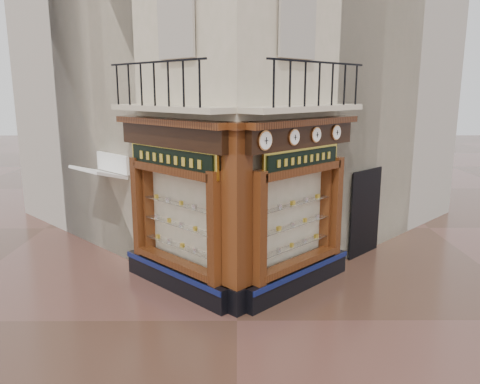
{
  "coord_description": "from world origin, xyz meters",
  "views": [
    {
      "loc": [
        0.02,
        -8.72,
        4.58
      ],
      "look_at": [
        0.07,
        2.0,
        2.25
      ],
      "focal_mm": 35.0,
      "sensor_mm": 36.0,
      "label": 1
    }
  ],
  "objects_px": {
    "awning": "(104,260)",
    "signboard_right": "(303,159)",
    "clock_b": "(294,137)",
    "clock_c": "(316,135)",
    "signboard_left": "(171,159)",
    "clock_d": "(336,132)",
    "clock_a": "(265,140)",
    "corner_pilaster": "(237,222)"
  },
  "relations": [
    {
      "from": "awning",
      "to": "signboard_right",
      "type": "bearing_deg",
      "value": -155.91
    },
    {
      "from": "awning",
      "to": "signboard_left",
      "type": "relative_size",
      "value": 0.69
    },
    {
      "from": "clock_d",
      "to": "signboard_right",
      "type": "distance_m",
      "value": 1.22
    },
    {
      "from": "corner_pilaster",
      "to": "signboard_left",
      "type": "bearing_deg",
      "value": 100.25
    },
    {
      "from": "corner_pilaster",
      "to": "clock_c",
      "type": "xyz_separation_m",
      "value": [
        1.75,
        1.15,
        1.67
      ]
    },
    {
      "from": "corner_pilaster",
      "to": "clock_b",
      "type": "xyz_separation_m",
      "value": [
        1.2,
        0.6,
        1.67
      ]
    },
    {
      "from": "corner_pilaster",
      "to": "awning",
      "type": "relative_size",
      "value": 2.61
    },
    {
      "from": "clock_b",
      "to": "clock_c",
      "type": "relative_size",
      "value": 1.01
    },
    {
      "from": "clock_a",
      "to": "signboard_left",
      "type": "relative_size",
      "value": 0.18
    },
    {
      "from": "clock_d",
      "to": "clock_a",
      "type": "bearing_deg",
      "value": 180.0
    },
    {
      "from": "clock_a",
      "to": "clock_c",
      "type": "distance_m",
      "value": 1.7
    },
    {
      "from": "clock_a",
      "to": "clock_b",
      "type": "xyz_separation_m",
      "value": [
        0.65,
        0.65,
        0.0
      ]
    },
    {
      "from": "clock_d",
      "to": "awning",
      "type": "relative_size",
      "value": 0.23
    },
    {
      "from": "clock_b",
      "to": "clock_d",
      "type": "height_order",
      "value": "clock_d"
    },
    {
      "from": "clock_c",
      "to": "signboard_right",
      "type": "xyz_separation_m",
      "value": [
        -0.29,
        -0.14,
        -0.52
      ]
    },
    {
      "from": "clock_d",
      "to": "awning",
      "type": "xyz_separation_m",
      "value": [
        -6.0,
        1.27,
        -3.62
      ]
    },
    {
      "from": "clock_b",
      "to": "clock_c",
      "type": "xyz_separation_m",
      "value": [
        0.55,
        0.55,
        -0.0
      ]
    },
    {
      "from": "clock_a",
      "to": "signboard_left",
      "type": "bearing_deg",
      "value": 107.18
    },
    {
      "from": "clock_b",
      "to": "clock_d",
      "type": "relative_size",
      "value": 0.98
    },
    {
      "from": "awning",
      "to": "clock_c",
      "type": "bearing_deg",
      "value": -153.59
    },
    {
      "from": "signboard_right",
      "to": "awning",
      "type": "bearing_deg",
      "value": 114.09
    },
    {
      "from": "clock_c",
      "to": "awning",
      "type": "distance_m",
      "value": 6.79
    },
    {
      "from": "awning",
      "to": "clock_a",
      "type": "bearing_deg",
      "value": -170.54
    },
    {
      "from": "clock_b",
      "to": "clock_c",
      "type": "height_order",
      "value": "clock_b"
    },
    {
      "from": "clock_d",
      "to": "signboard_right",
      "type": "height_order",
      "value": "clock_d"
    },
    {
      "from": "clock_a",
      "to": "awning",
      "type": "height_order",
      "value": "clock_a"
    },
    {
      "from": "awning",
      "to": "signboard_right",
      "type": "relative_size",
      "value": 0.8
    },
    {
      "from": "clock_d",
      "to": "signboard_right",
      "type": "bearing_deg",
      "value": 174.24
    },
    {
      "from": "clock_a",
      "to": "clock_d",
      "type": "distance_m",
      "value": 2.49
    },
    {
      "from": "clock_b",
      "to": "signboard_right",
      "type": "xyz_separation_m",
      "value": [
        0.26,
        0.42,
        -0.52
      ]
    },
    {
      "from": "clock_b",
      "to": "awning",
      "type": "xyz_separation_m",
      "value": [
        -4.89,
        2.38,
        -3.62
      ]
    },
    {
      "from": "clock_c",
      "to": "signboard_left",
      "type": "bearing_deg",
      "value": 137.44
    },
    {
      "from": "corner_pilaster",
      "to": "clock_b",
      "type": "distance_m",
      "value": 2.14
    },
    {
      "from": "corner_pilaster",
      "to": "clock_b",
      "type": "bearing_deg",
      "value": -18.56
    },
    {
      "from": "clock_a",
      "to": "clock_b",
      "type": "distance_m",
      "value": 0.92
    },
    {
      "from": "clock_a",
      "to": "clock_c",
      "type": "bearing_deg",
      "value": 0.0
    },
    {
      "from": "clock_a",
      "to": "clock_b",
      "type": "height_order",
      "value": "clock_a"
    },
    {
      "from": "signboard_left",
      "to": "signboard_right",
      "type": "xyz_separation_m",
      "value": [
        2.92,
        0.0,
        -0.0
      ]
    },
    {
      "from": "clock_d",
      "to": "signboard_left",
      "type": "bearing_deg",
      "value": 145.46
    },
    {
      "from": "clock_b",
      "to": "signboard_left",
      "type": "bearing_deg",
      "value": 126.11
    },
    {
      "from": "clock_c",
      "to": "clock_d",
      "type": "relative_size",
      "value": 0.97
    },
    {
      "from": "signboard_right",
      "to": "signboard_left",
      "type": "bearing_deg",
      "value": 135.0
    }
  ]
}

